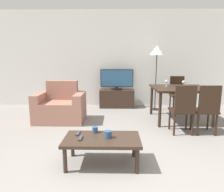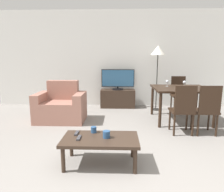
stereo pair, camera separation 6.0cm
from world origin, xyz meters
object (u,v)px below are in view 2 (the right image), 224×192
cup_white_near (106,134)px  wine_glass_left (184,83)px  dining_chair_near (183,108)px  armchair (61,107)px  tv (118,80)px  remote_primary (77,133)px  tv_stand (118,98)px  dining_chair_near_right (207,108)px  remote_secondary (79,138)px  wine_glass_center (167,82)px  dining_table (181,91)px  dining_chair_far (179,92)px  floor_lamp (158,53)px  cup_colored_far (94,130)px  coffee_table (100,141)px

cup_white_near → wine_glass_left: (1.60, 2.00, 0.44)m
dining_chair_near → cup_white_near: size_ratio=9.81×
armchair → tv: bearing=46.2°
remote_primary → dining_chair_near: bearing=29.4°
armchair → tv_stand: 1.80m
armchair → dining_chair_near_right: bearing=-14.7°
remote_secondary → wine_glass_center: (1.60, 2.16, 0.47)m
remote_primary → wine_glass_left: wine_glass_left is taller
tv_stand → remote_primary: (-0.53, -3.02, 0.12)m
tv → wine_glass_left: size_ratio=6.24×
tv → dining_chair_near_right: bearing=-52.0°
dining_table → dining_chair_near_right: size_ratio=1.31×
dining_table → wine_glass_center: wine_glass_center is taller
remote_primary → wine_glass_left: size_ratio=1.03×
dining_chair_far → remote_primary: size_ratio=6.07×
dining_chair_near_right → wine_glass_left: 0.99m
dining_table → cup_white_near: 2.47m
dining_chair_far → wine_glass_center: bearing=-125.4°
tv_stand → remote_primary: size_ratio=6.40×
tv_stand → wine_glass_left: wine_glass_left is taller
dining_chair_near → remote_secondary: 2.01m
remote_primary → cup_white_near: cup_white_near is taller
remote_primary → remote_secondary: bearing=-68.8°
cup_white_near → wine_glass_left: 2.60m
floor_lamp → cup_colored_far: size_ratio=20.65×
tv_stand → wine_glass_left: 1.95m
coffee_table → wine_glass_center: (1.33, 2.13, 0.53)m
tv_stand → dining_chair_near_right: (1.60, -2.05, 0.25)m
dining_table → floor_lamp: floor_lamp is taller
dining_chair_near → cup_colored_far: size_ratio=11.04×
dining_table → wine_glass_left: (0.08, 0.06, 0.18)m
tv → cup_colored_far: size_ratio=11.06×
tv_stand → dining_chair_far: (1.60, -0.35, 0.25)m
armchair → tv: (1.25, 1.30, 0.47)m
armchair → coffee_table: (1.04, -1.84, 0.00)m
coffee_table → dining_table: (1.59, 1.94, 0.34)m
tv → wine_glass_center: bearing=-41.9°
remote_secondary → cup_white_near: size_ratio=1.62×
armchair → dining_table: size_ratio=0.88×
floor_lamp → wine_glass_center: floor_lamp is taller
floor_lamp → wine_glass_left: floor_lamp is taller
dining_chair_far → wine_glass_center: (-0.47, -0.66, 0.34)m
armchair → cup_colored_far: bearing=-60.5°
armchair → cup_colored_far: armchair is taller
tv_stand → cup_colored_far: size_ratio=11.64×
coffee_table → dining_chair_near_right: dining_chair_near_right is taller
armchair → dining_chair_near_right: (2.84, -0.75, 0.18)m
coffee_table → wine_glass_left: size_ratio=6.69×
armchair → dining_chair_far: size_ratio=1.15×
coffee_table → wine_glass_center: bearing=58.1°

